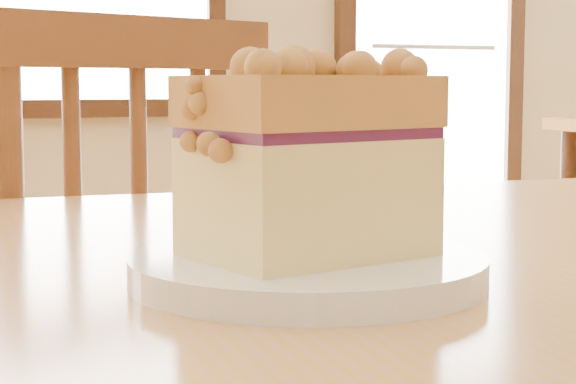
# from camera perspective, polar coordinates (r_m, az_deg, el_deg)

# --- Properties ---
(entry_door) EXTENTS (1.08, 0.06, 2.29)m
(entry_door) POSITION_cam_1_polar(r_m,az_deg,el_deg) (5.12, 8.29, 9.85)
(entry_door) COLOR white
(entry_door) RESTS_ON ground
(cafe_table_main) EXTENTS (1.33, 0.95, 0.75)m
(cafe_table_main) POSITION_cam_1_polar(r_m,az_deg,el_deg) (0.76, 2.47, -10.32)
(cafe_table_main) COLOR #BC7C49
(cafe_table_main) RESTS_ON ground
(cafe_chair_main) EXTENTS (0.56, 0.56, 0.96)m
(cafe_chair_main) POSITION_cam_1_polar(r_m,az_deg,el_deg) (1.40, -12.09, -9.89)
(cafe_chair_main) COLOR #5E2F1A
(cafe_chair_main) RESTS_ON ground
(plate) EXTENTS (0.22, 0.22, 0.02)m
(plate) POSITION_cam_1_polar(r_m,az_deg,el_deg) (0.62, 1.12, -4.55)
(plate) COLOR white
(plate) RESTS_ON cafe_table_main
(cake_slice) EXTENTS (0.15, 0.13, 0.13)m
(cake_slice) POSITION_cam_1_polar(r_m,az_deg,el_deg) (0.61, 1.14, 2.06)
(cake_slice) COLOR #DBC27C
(cake_slice) RESTS_ON plate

